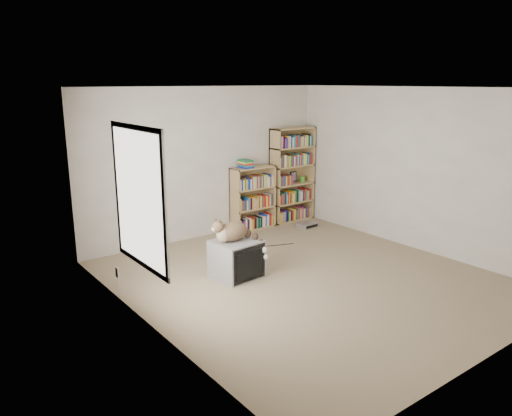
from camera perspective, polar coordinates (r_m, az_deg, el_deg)
floor at (r=6.80m, az=5.82°, el=-8.06°), size 4.50×5.00×0.01m
wall_back at (r=8.39m, az=-5.67°, el=5.13°), size 4.50×0.02×2.50m
wall_front at (r=4.97m, az=26.20°, el=-2.72°), size 4.50×0.02×2.50m
wall_left at (r=5.19m, az=-12.35°, el=-0.87°), size 0.02×5.00×2.50m
wall_right at (r=8.11m, az=17.82°, el=4.20°), size 0.02×5.00×2.50m
ceiling at (r=6.29m, az=6.41°, el=13.50°), size 4.50×5.00×0.02m
window at (r=5.34m, az=-13.23°, el=1.15°), size 0.02×1.22×1.52m
crt_tv at (r=6.75m, az=-2.28°, el=-5.84°), size 0.64×0.59×0.52m
cat at (r=6.63m, az=-2.22°, el=-2.98°), size 0.68×0.50×0.56m
bookcase_tall at (r=9.38m, az=4.06°, el=3.57°), size 0.88×0.30×1.75m
bookcase_short at (r=8.89m, az=-0.43°, el=0.88°), size 0.81×0.30×1.12m
book_stack at (r=8.63m, az=-1.25°, el=5.06°), size 0.21×0.27×0.14m
green_mug at (r=9.55m, az=5.29°, el=3.33°), size 0.09×0.09×0.11m
framed_print at (r=9.53m, az=4.31°, el=3.61°), size 0.15×0.05×0.20m
dvd_player at (r=9.12m, az=5.91°, el=-1.93°), size 0.36×0.26×0.08m
wall_outlet at (r=6.34m, az=-15.59°, el=-7.11°), size 0.01×0.08×0.13m
floor_cables at (r=8.08m, az=0.49°, el=-4.28°), size 1.20×0.70×0.01m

